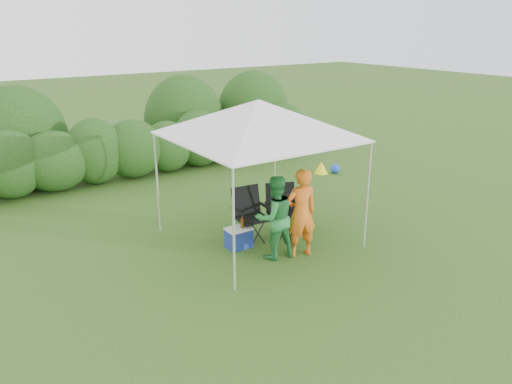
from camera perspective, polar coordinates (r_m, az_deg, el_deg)
ground at (r=9.90m, az=1.91°, el=-6.25°), size 70.00×70.00×0.00m
hedge at (r=14.70m, az=-11.54°, el=5.21°), size 11.09×1.53×1.80m
canopy at (r=9.54m, az=0.29°, el=8.36°), size 3.10×3.10×2.83m
chair_right at (r=10.24m, az=2.98°, el=-1.71°), size 0.81×0.79×1.07m
chair_left at (r=10.03m, az=-0.74°, el=-2.12°), size 0.71×0.66×1.08m
man at (r=9.26m, az=5.14°, el=-2.41°), size 0.69×0.53×1.70m
woman at (r=9.19m, az=2.17°, el=-2.91°), size 0.87×0.73×1.59m
cooler at (r=9.79m, az=-1.99°, el=-5.23°), size 0.49×0.36×0.41m
bottle at (r=9.66m, az=-1.58°, el=-3.48°), size 0.06×0.06×0.24m
lawn_toy at (r=14.72m, az=7.87°, el=2.76°), size 0.69×0.57×0.34m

